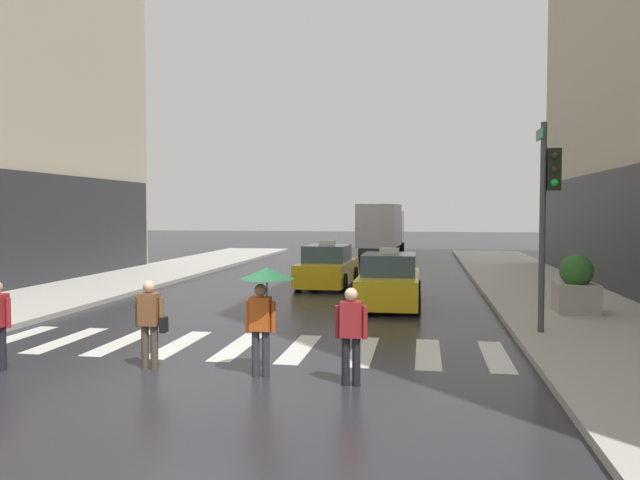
{
  "coord_description": "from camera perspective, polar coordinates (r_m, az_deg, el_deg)",
  "views": [
    {
      "loc": [
        3.93,
        -9.7,
        2.92
      ],
      "look_at": [
        0.95,
        8.0,
        2.09
      ],
      "focal_mm": 34.5,
      "sensor_mm": 36.0,
      "label": 1
    }
  ],
  "objects": [
    {
      "name": "taxi_second",
      "position": [
        23.95,
        0.7,
        -2.61
      ],
      "size": [
        2.05,
        4.6,
        1.8
      ],
      "color": "yellow",
      "rests_on": "ground"
    },
    {
      "name": "box_truck",
      "position": [
        37.84,
        5.71,
        1.03
      ],
      "size": [
        2.58,
        7.63,
        3.35
      ],
      "color": "#2D2D2D",
      "rests_on": "ground"
    },
    {
      "name": "traffic_light_pole",
      "position": [
        14.92,
        20.36,
        3.78
      ],
      "size": [
        0.44,
        0.84,
        4.8
      ],
      "color": "#47474C",
      "rests_on": "curb_right"
    },
    {
      "name": "planter_near_corner",
      "position": [
        18.3,
        22.67,
        -3.98
      ],
      "size": [
        1.1,
        1.1,
        1.6
      ],
      "color": "#A8A399",
      "rests_on": "curb_right"
    },
    {
      "name": "taxi_lead",
      "position": [
        19.2,
        6.44,
        -3.93
      ],
      "size": [
        1.95,
        4.55,
        1.8
      ],
      "color": "yellow",
      "rests_on": "ground"
    },
    {
      "name": "crosswalk_markings",
      "position": [
        13.61,
        -7.57,
        -9.74
      ],
      "size": [
        11.3,
        2.8,
        0.01
      ],
      "color": "silver",
      "rests_on": "ground"
    },
    {
      "name": "pedestrian_with_handbag",
      "position": [
        11.85,
        -15.48,
        -7.1
      ],
      "size": [
        0.6,
        0.24,
        1.65
      ],
      "color": "#473D33",
      "rests_on": "ground"
    },
    {
      "name": "pedestrian_with_umbrella",
      "position": [
        10.88,
        -5.16,
        -4.78
      ],
      "size": [
        0.96,
        0.96,
        1.94
      ],
      "color": "#333338",
      "rests_on": "ground"
    },
    {
      "name": "ground_plane",
      "position": [
        10.87,
        -12.35,
        -13.0
      ],
      "size": [
        160.0,
        160.0,
        0.0
      ],
      "primitive_type": "plane",
      "color": "#26262B"
    },
    {
      "name": "pedestrian_plain_coat",
      "position": [
        10.4,
        2.9,
        -8.34
      ],
      "size": [
        0.55,
        0.24,
        1.65
      ],
      "color": "black",
      "rests_on": "ground"
    }
  ]
}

